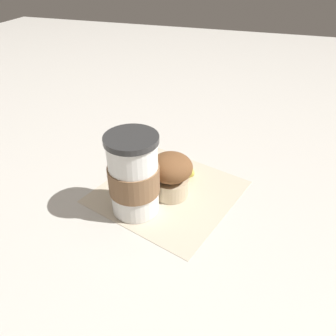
# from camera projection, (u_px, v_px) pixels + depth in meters

# --- Properties ---
(ground_plane) EXTENTS (3.00, 3.00, 0.00)m
(ground_plane) POSITION_uv_depth(u_px,v_px,m) (168.00, 192.00, 0.65)
(ground_plane) COLOR beige
(paper_napkin) EXTENTS (0.31, 0.31, 0.00)m
(paper_napkin) POSITION_uv_depth(u_px,v_px,m) (168.00, 191.00, 0.64)
(paper_napkin) COLOR beige
(paper_napkin) RESTS_ON ground_plane
(coffee_cup) EXTENTS (0.09, 0.09, 0.15)m
(coffee_cup) POSITION_uv_depth(u_px,v_px,m) (134.00, 176.00, 0.56)
(coffee_cup) COLOR white
(coffee_cup) RESTS_ON paper_napkin
(muffin) EXTENTS (0.08, 0.08, 0.09)m
(muffin) POSITION_uv_depth(u_px,v_px,m) (171.00, 174.00, 0.61)
(muffin) COLOR beige
(muffin) RESTS_ON paper_napkin
(banana) EXTENTS (0.08, 0.17, 0.03)m
(banana) POSITION_uv_depth(u_px,v_px,m) (156.00, 166.00, 0.69)
(banana) COLOR #D6CC4C
(banana) RESTS_ON paper_napkin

